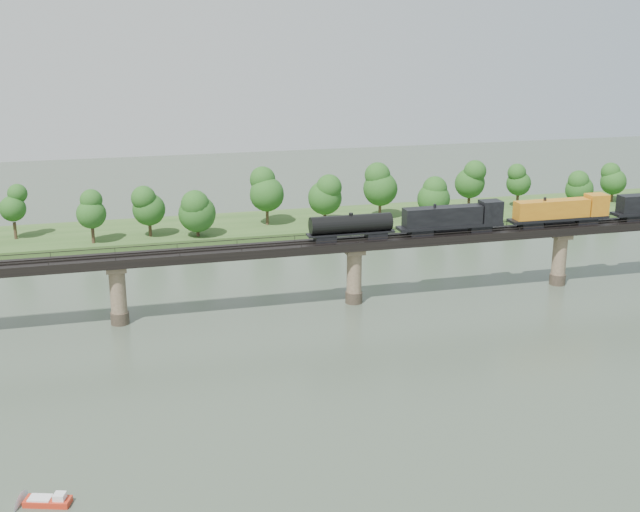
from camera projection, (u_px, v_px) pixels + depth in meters
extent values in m
plane|color=#364334|center=(416.00, 372.00, 113.10)|extent=(400.00, 400.00, 0.00)
cube|color=#315020|center=(286.00, 224.00, 191.71)|extent=(300.00, 24.00, 1.60)
cylinder|color=#473A2D|center=(120.00, 318.00, 130.86)|extent=(3.00, 3.00, 2.00)
cylinder|color=#887459|center=(118.00, 292.00, 129.59)|extent=(2.60, 2.60, 9.00)
cube|color=#887459|center=(116.00, 268.00, 128.46)|extent=(3.20, 3.20, 1.00)
cylinder|color=#473A2D|center=(354.00, 297.00, 140.64)|extent=(3.00, 3.00, 2.00)
cylinder|color=#887459|center=(354.00, 273.00, 139.37)|extent=(2.60, 2.60, 9.00)
cube|color=#887459|center=(354.00, 251.00, 138.24)|extent=(3.20, 3.20, 1.00)
cylinder|color=#473A2D|center=(557.00, 279.00, 150.42)|extent=(3.00, 3.00, 2.00)
cylinder|color=#887459|center=(559.00, 256.00, 149.15)|extent=(2.60, 2.60, 9.00)
cube|color=#887459|center=(561.00, 235.00, 148.02)|extent=(3.20, 3.20, 1.00)
cube|color=black|center=(355.00, 244.00, 137.88)|extent=(220.00, 5.00, 1.50)
cube|color=black|center=(356.00, 240.00, 136.95)|extent=(220.00, 0.12, 0.16)
cube|color=black|center=(353.00, 238.00, 138.34)|extent=(220.00, 0.12, 0.16)
cube|color=black|center=(359.00, 239.00, 135.25)|extent=(220.00, 0.10, 0.10)
cube|color=black|center=(351.00, 232.00, 139.70)|extent=(220.00, 0.10, 0.10)
cube|color=black|center=(359.00, 241.00, 135.35)|extent=(0.08, 0.08, 0.70)
cube|color=black|center=(351.00, 234.00, 139.80)|extent=(0.08, 0.08, 0.70)
cylinder|color=#382619|center=(15.00, 231.00, 175.30)|extent=(0.70, 0.70, 3.71)
sphere|color=#184814|center=(13.00, 209.00, 173.90)|extent=(5.67, 5.67, 5.67)
sphere|color=#184814|center=(11.00, 195.00, 173.02)|extent=(4.25, 4.25, 4.25)
cylinder|color=#382619|center=(93.00, 235.00, 172.06)|extent=(0.70, 0.70, 3.51)
sphere|color=#184814|center=(91.00, 214.00, 170.74)|extent=(6.31, 6.31, 6.31)
sphere|color=#184814|center=(90.00, 200.00, 169.91)|extent=(4.73, 4.73, 4.73)
cylinder|color=#382619|center=(150.00, 229.00, 177.41)|extent=(0.70, 0.70, 3.34)
sphere|color=#184814|center=(149.00, 209.00, 176.15)|extent=(7.18, 7.18, 7.18)
sphere|color=#184814|center=(148.00, 197.00, 175.36)|extent=(5.39, 5.39, 5.39)
cylinder|color=#382619|center=(198.00, 230.00, 177.49)|extent=(0.70, 0.70, 2.83)
sphere|color=#184814|center=(197.00, 214.00, 176.42)|extent=(8.26, 8.26, 8.26)
sphere|color=#184814|center=(197.00, 203.00, 175.75)|extent=(6.19, 6.19, 6.19)
cylinder|color=#382619|center=(267.00, 216.00, 187.53)|extent=(0.70, 0.70, 3.96)
sphere|color=#184814|center=(267.00, 194.00, 186.04)|extent=(8.07, 8.07, 8.07)
sphere|color=#184814|center=(267.00, 180.00, 185.10)|extent=(6.05, 6.05, 6.05)
cylinder|color=#382619|center=(325.00, 216.00, 189.53)|extent=(0.70, 0.70, 3.27)
sphere|color=#184814|center=(325.00, 198.00, 188.29)|extent=(8.03, 8.03, 8.03)
sphere|color=#184814|center=(325.00, 186.00, 187.52)|extent=(6.02, 6.02, 6.02)
cylinder|color=#382619|center=(380.00, 210.00, 193.97)|extent=(0.70, 0.70, 3.92)
sphere|color=#184814|center=(380.00, 189.00, 192.49)|extent=(8.29, 8.29, 8.29)
sphere|color=#184814|center=(381.00, 175.00, 191.57)|extent=(6.21, 6.21, 6.21)
cylinder|color=#382619|center=(433.00, 216.00, 190.32)|extent=(0.70, 0.70, 3.02)
sphere|color=#184814|center=(434.00, 199.00, 189.18)|extent=(7.74, 7.74, 7.74)
sphere|color=#184814|center=(434.00, 188.00, 188.46)|extent=(5.80, 5.80, 5.80)
cylinder|color=#382619|center=(469.00, 203.00, 201.49)|extent=(0.70, 0.70, 3.80)
sphere|color=#184814|center=(470.00, 183.00, 200.05)|extent=(7.47, 7.47, 7.47)
sphere|color=#184814|center=(470.00, 171.00, 199.16)|extent=(5.60, 5.60, 5.60)
cylinder|color=#382619|center=(517.00, 201.00, 205.10)|extent=(0.70, 0.70, 3.38)
sphere|color=#184814|center=(519.00, 183.00, 203.83)|extent=(6.23, 6.23, 6.23)
sphere|color=#184814|center=(519.00, 172.00, 203.03)|extent=(4.67, 4.67, 4.67)
cylinder|color=#382619|center=(578.00, 204.00, 203.14)|extent=(0.70, 0.70, 2.77)
sphere|color=#184814|center=(579.00, 189.00, 202.09)|extent=(7.04, 7.04, 7.04)
sphere|color=#184814|center=(580.00, 180.00, 201.43)|extent=(5.28, 5.28, 5.28)
cylinder|color=#382619|center=(612.00, 196.00, 211.16)|extent=(0.70, 0.70, 2.94)
sphere|color=#184814|center=(613.00, 182.00, 210.05)|extent=(6.73, 6.73, 6.73)
sphere|color=#184814|center=(614.00, 172.00, 209.36)|extent=(5.05, 5.05, 5.05)
cube|color=black|center=(633.00, 217.00, 150.94)|extent=(4.08, 2.45, 1.12)
cube|color=black|center=(585.00, 220.00, 148.44)|extent=(4.08, 2.45, 1.12)
cube|color=black|center=(530.00, 224.00, 145.70)|extent=(4.08, 2.45, 1.12)
cube|color=black|center=(558.00, 218.00, 146.87)|extent=(19.39, 3.06, 0.51)
cube|color=#C17917|center=(552.00, 209.00, 145.96)|extent=(14.28, 2.75, 3.27)
cube|color=#C17917|center=(596.00, 204.00, 148.12)|extent=(3.67, 3.06, 3.88)
cylinder|color=black|center=(558.00, 221.00, 147.03)|extent=(6.12, 1.43, 1.43)
cube|color=black|center=(479.00, 228.00, 143.20)|extent=(4.08, 2.45, 1.12)
cube|color=black|center=(420.00, 232.00, 140.46)|extent=(4.08, 2.45, 1.12)
cube|color=black|center=(450.00, 226.00, 141.63)|extent=(19.39, 3.06, 0.51)
cube|color=black|center=(443.00, 216.00, 140.72)|extent=(14.28, 2.75, 3.27)
cube|color=black|center=(490.00, 211.00, 142.88)|extent=(3.67, 3.06, 3.88)
cylinder|color=black|center=(450.00, 229.00, 141.79)|extent=(6.12, 1.43, 1.43)
cube|color=black|center=(376.00, 235.00, 138.46)|extent=(3.57, 2.24, 1.12)
cube|color=black|center=(325.00, 238.00, 136.22)|extent=(3.57, 2.24, 1.12)
cube|color=black|center=(351.00, 233.00, 137.15)|extent=(15.31, 2.45, 0.31)
cylinder|color=black|center=(351.00, 224.00, 136.69)|extent=(14.28, 3.06, 3.06)
cylinder|color=black|center=(351.00, 214.00, 136.23)|extent=(0.71, 0.71, 0.51)
cube|color=red|center=(48.00, 502.00, 82.11)|extent=(4.99, 3.06, 0.66)
cube|color=white|center=(40.00, 498.00, 82.04)|extent=(2.58, 2.03, 0.23)
cube|color=white|center=(60.00, 496.00, 81.85)|extent=(1.42, 1.42, 0.66)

